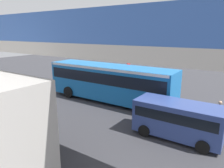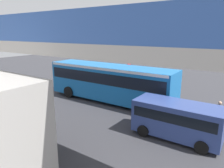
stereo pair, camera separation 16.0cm
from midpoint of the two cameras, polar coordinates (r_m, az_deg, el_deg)
The scene contains 12 objects.
ground at distance 19.47m, azimuth 1.14°, elevation -3.60°, with size 80.00×80.00×0.00m, color #38383D.
city_bus at distance 17.91m, azimuth -1.00°, elevation 1.10°, with size 11.54×2.85×3.15m.
parked_van at distance 12.46m, azimuth 17.20°, elevation -8.77°, with size 4.80×2.17×2.05m.
bicycle_green at distance 24.96m, azimuth -23.63°, elevation 0.04°, with size 1.77×0.44×0.96m.
bicycle_black at distance 24.84m, azimuth -26.25°, elevation -0.30°, with size 1.77×0.44×0.96m.
pedestrian at distance 14.62m, azimuth 26.87°, elevation -7.53°, with size 0.38×0.38×1.79m.
traffic_sign at distance 22.64m, azimuth 4.31°, elevation 3.78°, with size 0.08×0.60×2.80m.
lane_dash_leftmost at distance 19.57m, azimuth 20.46°, elevation -4.40°, with size 2.00×0.20×0.01m, color silver.
lane_dash_left at distance 20.76m, azimuth 9.71°, elevation -2.67°, with size 2.00×0.20×0.01m, color silver.
lane_dash_centre at distance 22.61m, azimuth 0.45°, elevation -1.09°, with size 2.00×0.20×0.01m, color silver.
lane_dash_right at distance 24.97m, azimuth -7.24°, elevation 0.24°, with size 2.00×0.20×0.01m, color silver.
pedestrian_overpass at distance 11.95m, azimuth -23.56°, elevation 8.14°, with size 29.09×2.60×6.59m.
Camera 1 is at (-9.95, 15.68, 5.85)m, focal length 33.45 mm.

